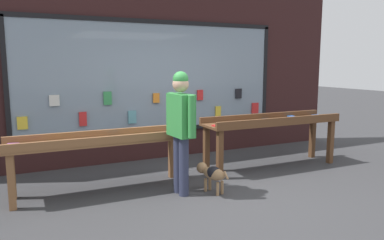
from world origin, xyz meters
The scene contains 6 objects.
ground_plane centered at (0.00, 0.00, 0.00)m, with size 40.00×40.00×0.00m, color #38383A.
shopfront_facade centered at (-0.05, 2.39, 1.79)m, with size 8.05×0.29×3.63m.
display_table_left centered at (-1.52, 0.82, 0.69)m, with size 2.57×0.64×0.87m.
display_table_right centered at (1.52, 0.82, 0.76)m, with size 2.57×0.68×0.94m.
person_browsing centered at (-0.51, 0.23, 1.03)m, with size 0.25×0.68×1.75m.
small_dog centered at (-0.08, 0.10, 0.28)m, with size 0.30×0.59×0.40m.
Camera 1 is at (-2.61, -4.49, 1.86)m, focal length 35.00 mm.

